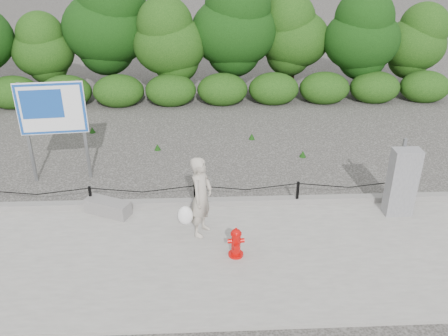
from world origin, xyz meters
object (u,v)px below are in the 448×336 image
fire_hydrant (236,243)px  pedestrian (200,198)px  advertising_sign (52,113)px  utility_cabinet (402,182)px  concrete_block (108,207)px

fire_hydrant → pedestrian: size_ratio=0.36×
advertising_sign → utility_cabinet: bearing=-20.1°
fire_hydrant → advertising_sign: (-4.48, 3.69, 1.53)m
pedestrian → fire_hydrant: bearing=-116.0°
fire_hydrant → advertising_sign: bearing=138.1°
fire_hydrant → pedestrian: pedestrian is taller
pedestrian → utility_cabinet: pedestrian is taller
pedestrian → advertising_sign: bearing=77.6°
utility_cabinet → advertising_sign: (-8.42, 2.21, 1.02)m
fire_hydrant → advertising_sign: advertising_sign is taller
pedestrian → concrete_block: bearing=92.3°
fire_hydrant → concrete_block: bearing=146.5°
utility_cabinet → concrete_block: bearing=176.6°
utility_cabinet → fire_hydrant: bearing=-160.5°
pedestrian → advertising_sign: size_ratio=0.67×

